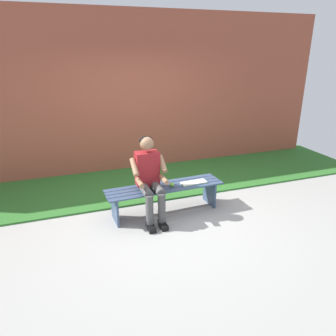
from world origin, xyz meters
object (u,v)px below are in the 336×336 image
Objects in this scene: apple at (172,185)px; person_seated at (150,176)px; bench_near at (165,192)px; book_open at (194,183)px.

person_seated is at bearing 6.73° from apple.
book_open reaches higher than bench_near.
bench_near is 4.37× the size of book_open.
bench_near is at bearing -8.08° from book_open.
person_seated reaches higher than apple.
apple is at bearing -0.60° from book_open.
person_seated is (0.27, 0.10, 0.34)m from bench_near.
book_open is at bearing 174.41° from bench_near.
bench_near is 1.47× the size of person_seated.
book_open is (-0.46, 0.05, 0.11)m from bench_near.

